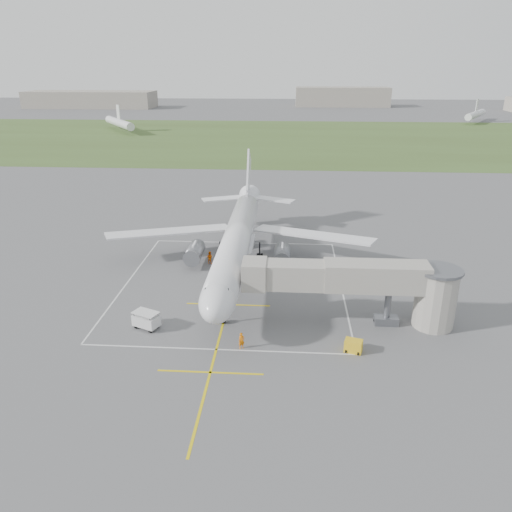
# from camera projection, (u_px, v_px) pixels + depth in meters

# --- Properties ---
(ground) EXTENTS (700.00, 700.00, 0.00)m
(ground) POSITION_uv_depth(u_px,v_px,m) (237.00, 272.00, 68.92)
(ground) COLOR #515154
(ground) RESTS_ON ground
(grass_strip) EXTENTS (700.00, 120.00, 0.02)m
(grass_strip) POSITION_uv_depth(u_px,v_px,m) (272.00, 138.00, 189.78)
(grass_strip) COLOR #3D5324
(grass_strip) RESTS_ON ground
(apron_markings) EXTENTS (28.20, 60.00, 0.01)m
(apron_markings) POSITION_uv_depth(u_px,v_px,m) (232.00, 290.00, 63.50)
(apron_markings) COLOR #DDC10D
(apron_markings) RESTS_ON ground
(airliner) EXTENTS (38.93, 46.75, 13.52)m
(airliner) POSITION_uv_depth(u_px,v_px,m) (237.00, 240.00, 68.02)
(airliner) COLOR silver
(airliner) RESTS_ON ground
(jet_bridge) EXTENTS (23.40, 5.00, 7.20)m
(jet_bridge) POSITION_uv_depth(u_px,v_px,m) (368.00, 284.00, 53.66)
(jet_bridge) COLOR #9C968D
(jet_bridge) RESTS_ON ground
(gpu_unit) EXTENTS (1.97, 1.61, 1.29)m
(gpu_unit) POSITION_uv_depth(u_px,v_px,m) (353.00, 346.00, 49.74)
(gpu_unit) COLOR yellow
(gpu_unit) RESTS_ON ground
(baggage_cart) EXTENTS (3.19, 2.64, 1.92)m
(baggage_cart) POSITION_uv_depth(u_px,v_px,m) (146.00, 320.00, 54.06)
(baggage_cart) COLOR silver
(baggage_cart) RESTS_ON ground
(ramp_worker_nose) EXTENTS (0.75, 0.66, 1.73)m
(ramp_worker_nose) POSITION_uv_depth(u_px,v_px,m) (242.00, 341.00, 50.24)
(ramp_worker_nose) COLOR orange
(ramp_worker_nose) RESTS_ON ground
(ramp_worker_wing) EXTENTS (1.07, 0.93, 1.85)m
(ramp_worker_wing) POSITION_uv_depth(u_px,v_px,m) (210.00, 257.00, 71.49)
(ramp_worker_wing) COLOR #E66007
(ramp_worker_wing) RESTS_ON ground
(distant_hangars) EXTENTS (345.00, 49.00, 12.00)m
(distant_hangars) POSITION_uv_depth(u_px,v_px,m) (254.00, 99.00, 314.61)
(distant_hangars) COLOR gray
(distant_hangars) RESTS_ON ground
(distant_aircraft) EXTENTS (179.74, 75.06, 8.85)m
(distant_aircraft) POSITION_uv_depth(u_px,v_px,m) (311.00, 118.00, 223.55)
(distant_aircraft) COLOR silver
(distant_aircraft) RESTS_ON ground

